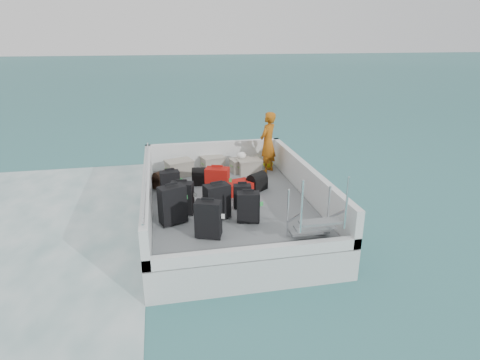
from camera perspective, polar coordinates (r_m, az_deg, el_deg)
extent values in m
plane|color=#175151|center=(8.99, -1.40, -6.60)|extent=(160.00, 160.00, 0.00)
cube|color=silver|center=(8.86, -1.41, -4.86)|extent=(3.60, 5.00, 0.60)
cube|color=slate|center=(8.73, -1.43, -3.02)|extent=(3.30, 4.70, 0.02)
cube|color=silver|center=(8.50, -13.02, -1.61)|extent=(0.14, 5.00, 0.70)
cube|color=silver|center=(9.04, 9.41, -0.03)|extent=(0.14, 5.00, 0.70)
cube|color=silver|center=(10.88, -3.68, 3.66)|extent=(3.60, 0.14, 0.70)
cube|color=silver|center=(6.55, 2.33, -10.30)|extent=(3.60, 0.14, 0.20)
cylinder|color=silver|center=(8.36, -13.23, 0.94)|extent=(0.04, 4.80, 0.04)
cube|color=black|center=(7.67, -9.57, -3.54)|extent=(0.56, 0.44, 0.75)
cube|color=black|center=(8.06, -8.23, -2.60)|extent=(0.50, 0.37, 0.67)
cube|color=black|center=(8.96, -9.90, -0.60)|extent=(0.44, 0.29, 0.60)
cube|color=black|center=(7.10, -4.53, -5.64)|extent=(0.51, 0.40, 0.68)
cube|color=black|center=(7.78, -3.31, -3.13)|extent=(0.54, 0.41, 0.71)
cube|color=#A90D0D|center=(8.78, -3.23, -0.44)|extent=(0.57, 0.46, 0.69)
cube|color=black|center=(7.66, 1.17, -3.91)|extent=(0.47, 0.33, 0.60)
cube|color=black|center=(8.28, 0.32, -2.36)|extent=(0.38, 0.25, 0.51)
cube|color=#A90D0D|center=(9.09, -0.49, -1.10)|extent=(0.76, 0.61, 0.26)
cube|color=gray|center=(10.33, -8.63, 1.63)|extent=(0.73, 0.60, 0.38)
cube|color=gray|center=(10.70, -3.89, 2.35)|extent=(0.63, 0.51, 0.33)
cube|color=gray|center=(10.51, 0.21, 2.05)|extent=(0.60, 0.47, 0.33)
cube|color=gray|center=(10.38, 1.31, 1.87)|extent=(0.61, 0.46, 0.35)
ellipsoid|color=yellow|center=(10.87, 4.02, 2.31)|extent=(0.28, 0.26, 0.22)
ellipsoid|color=white|center=(10.44, 0.21, 3.37)|extent=(0.24, 0.24, 0.18)
imported|color=orange|center=(10.35, 3.98, 5.32)|extent=(0.67, 0.68, 1.58)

